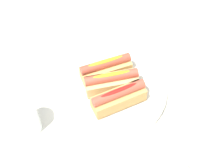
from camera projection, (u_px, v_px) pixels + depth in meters
name	position (u px, v px, depth m)	size (l,w,h in m)	color
ground_plane	(108.00, 95.00, 0.87)	(2.40, 2.40, 0.00)	silver
serving_bowl	(112.00, 91.00, 0.86)	(0.32, 0.32, 0.03)	silver
hotdog_front	(106.00, 68.00, 0.86)	(0.15, 0.06, 0.06)	tan
hotdog_back	(112.00, 82.00, 0.83)	(0.16, 0.08, 0.06)	#DBB270
hotdog_side	(119.00, 97.00, 0.79)	(0.15, 0.05, 0.06)	tan
water_glass	(27.00, 120.00, 0.77)	(0.07, 0.07, 0.09)	white
napkin_box	(209.00, 74.00, 0.82)	(0.11, 0.04, 0.15)	white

